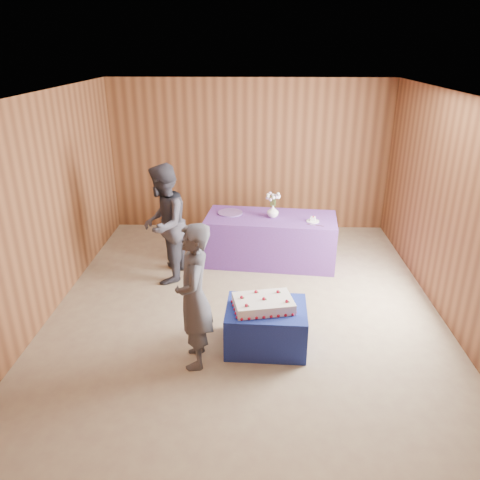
{
  "coord_description": "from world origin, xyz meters",
  "views": [
    {
      "loc": [
        0.1,
        -5.34,
        3.22
      ],
      "look_at": [
        -0.08,
        0.1,
        0.93
      ],
      "focal_mm": 35.0,
      "sensor_mm": 36.0,
      "label": 1
    }
  ],
  "objects_px": {
    "serving_table": "(270,239)",
    "guest_right": "(164,224)",
    "guest_left": "(194,297)",
    "cake_table": "(266,327)",
    "vase": "(273,211)",
    "sheet_cake": "(263,303)"
  },
  "relations": [
    {
      "from": "sheet_cake",
      "to": "guest_right",
      "type": "bearing_deg",
      "value": 118.69
    },
    {
      "from": "guest_right",
      "to": "sheet_cake",
      "type": "bearing_deg",
      "value": 43.61
    },
    {
      "from": "sheet_cake",
      "to": "guest_left",
      "type": "relative_size",
      "value": 0.47
    },
    {
      "from": "cake_table",
      "to": "vase",
      "type": "bearing_deg",
      "value": 88.97
    },
    {
      "from": "serving_table",
      "to": "guest_right",
      "type": "height_order",
      "value": "guest_right"
    },
    {
      "from": "sheet_cake",
      "to": "vase",
      "type": "xyz_separation_m",
      "value": [
        0.17,
        2.29,
        0.28
      ]
    },
    {
      "from": "cake_table",
      "to": "serving_table",
      "type": "xyz_separation_m",
      "value": [
        0.11,
        2.28,
        0.12
      ]
    },
    {
      "from": "vase",
      "to": "serving_table",
      "type": "bearing_deg",
      "value": 164.16
    },
    {
      "from": "serving_table",
      "to": "guest_left",
      "type": "relative_size",
      "value": 1.24
    },
    {
      "from": "serving_table",
      "to": "sheet_cake",
      "type": "xyz_separation_m",
      "value": [
        -0.15,
        -2.29,
        0.18
      ]
    },
    {
      "from": "cake_table",
      "to": "vase",
      "type": "distance_m",
      "value": 2.36
    },
    {
      "from": "cake_table",
      "to": "sheet_cake",
      "type": "relative_size",
      "value": 1.2
    },
    {
      "from": "vase",
      "to": "guest_left",
      "type": "height_order",
      "value": "guest_left"
    },
    {
      "from": "cake_table",
      "to": "guest_left",
      "type": "distance_m",
      "value": 0.99
    },
    {
      "from": "sheet_cake",
      "to": "vase",
      "type": "bearing_deg",
      "value": 74.03
    },
    {
      "from": "sheet_cake",
      "to": "guest_right",
      "type": "distance_m",
      "value": 2.17
    },
    {
      "from": "cake_table",
      "to": "vase",
      "type": "height_order",
      "value": "vase"
    },
    {
      "from": "cake_table",
      "to": "sheet_cake",
      "type": "xyz_separation_m",
      "value": [
        -0.04,
        -0.01,
        0.31
      ]
    },
    {
      "from": "guest_left",
      "to": "cake_table",
      "type": "bearing_deg",
      "value": 106.92
    },
    {
      "from": "serving_table",
      "to": "cake_table",
      "type": "bearing_deg",
      "value": -86.86
    },
    {
      "from": "serving_table",
      "to": "vase",
      "type": "distance_m",
      "value": 0.47
    },
    {
      "from": "guest_left",
      "to": "guest_right",
      "type": "distance_m",
      "value": 2.06
    }
  ]
}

